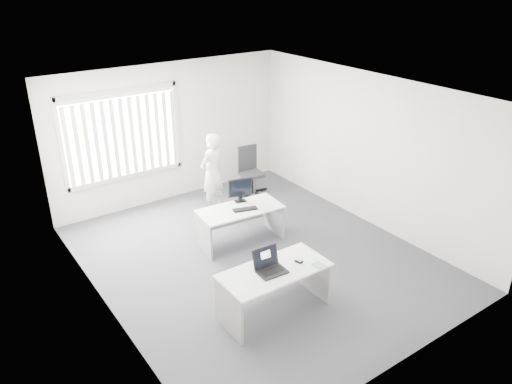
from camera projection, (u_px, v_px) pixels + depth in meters
ground at (256, 258)px, 8.38m from camera, size 6.00×6.00×0.00m
wall_back at (170, 133)px, 10.02m from camera, size 5.00×0.02×2.80m
wall_front at (411, 268)px, 5.57m from camera, size 5.00×0.02×2.80m
wall_left at (99, 225)px, 6.48m from camera, size 0.02×6.00×2.80m
wall_right at (368, 150)px, 9.10m from camera, size 0.02×6.00×2.80m
ceiling at (256, 92)px, 7.21m from camera, size 5.00×6.00×0.02m
window at (123, 135)px, 9.41m from camera, size 2.32×0.06×1.76m
blinds at (124, 137)px, 9.37m from camera, size 2.20×0.10×1.50m
desk_near at (274, 281)px, 6.88m from camera, size 1.54×0.73×0.70m
desk_far at (240, 218)px, 8.66m from camera, size 1.50×0.80×0.66m
office_chair at (251, 179)px, 10.64m from camera, size 0.66×0.66×1.02m
person at (212, 173)px, 9.65m from camera, size 0.68×0.57×1.60m
laptop at (272, 263)px, 6.66m from camera, size 0.41×0.37×0.30m
paper_sheet at (301, 263)px, 6.94m from camera, size 0.34×0.27×0.00m
mouse at (299, 261)px, 6.95m from camera, size 0.09×0.12×0.04m
booklet at (319, 266)px, 6.88m from camera, size 0.14×0.20×0.01m
keyboard at (245, 209)px, 8.53m from camera, size 0.44×0.26×0.02m
monitor at (240, 190)px, 8.74m from camera, size 0.45×0.22×0.44m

